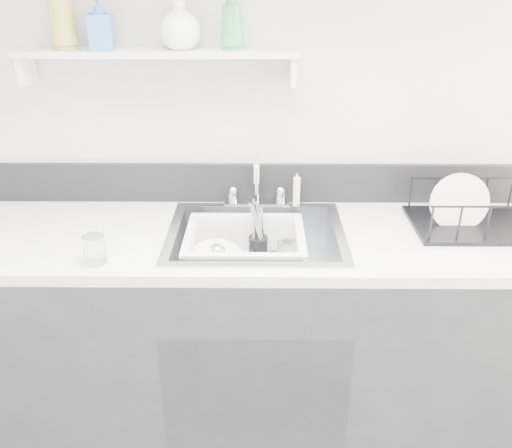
{
  "coord_description": "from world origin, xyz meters",
  "views": [
    {
      "loc": [
        0.02,
        -0.57,
        1.79
      ],
      "look_at": [
        0.0,
        1.14,
        0.98
      ],
      "focal_mm": 38.0,
      "sensor_mm": 36.0,
      "label": 1
    }
  ],
  "objects_px": {
    "wash_tub": "(245,253)",
    "sink": "(256,255)",
    "dish_rack": "(473,208)",
    "counter_run": "(256,336)"
  },
  "relations": [
    {
      "from": "counter_run",
      "to": "dish_rack",
      "type": "height_order",
      "value": "dish_rack"
    },
    {
      "from": "dish_rack",
      "to": "sink",
      "type": "bearing_deg",
      "value": -175.68
    },
    {
      "from": "sink",
      "to": "dish_rack",
      "type": "bearing_deg",
      "value": 4.49
    },
    {
      "from": "counter_run",
      "to": "sink",
      "type": "xyz_separation_m",
      "value": [
        0.0,
        0.0,
        0.37
      ]
    },
    {
      "from": "wash_tub",
      "to": "counter_run",
      "type": "bearing_deg",
      "value": -3.59
    },
    {
      "from": "sink",
      "to": "wash_tub",
      "type": "bearing_deg",
      "value": 176.41
    },
    {
      "from": "counter_run",
      "to": "wash_tub",
      "type": "xyz_separation_m",
      "value": [
        -0.04,
        0.0,
        0.38
      ]
    },
    {
      "from": "counter_run",
      "to": "dish_rack",
      "type": "relative_size",
      "value": 7.41
    },
    {
      "from": "wash_tub",
      "to": "sink",
      "type": "bearing_deg",
      "value": -3.59
    },
    {
      "from": "counter_run",
      "to": "sink",
      "type": "bearing_deg",
      "value": 0.0
    }
  ]
}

